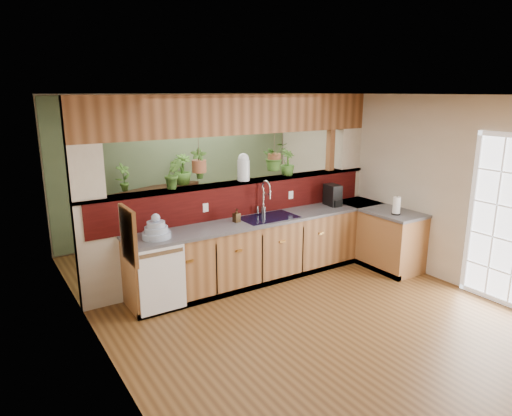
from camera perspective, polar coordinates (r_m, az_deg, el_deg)
ground at (r=5.93m, az=4.86°, el=-12.10°), size 4.60×7.00×0.01m
ceiling at (r=5.31m, az=5.47°, el=13.90°), size 4.60×7.00×0.01m
wall_back at (r=8.46m, az=-9.50°, el=5.09°), size 4.60×0.02×2.60m
wall_left at (r=4.50m, az=-18.79°, el=-3.71°), size 0.02×7.00×2.60m
wall_right at (r=7.09m, az=20.07°, el=2.62°), size 0.02×7.00×2.60m
pass_through_partition at (r=6.60m, az=-1.81°, el=1.71°), size 4.60×0.21×2.60m
pass_through_ledge at (r=6.55m, az=-2.06°, el=3.22°), size 4.60×0.21×0.04m
header_beam at (r=6.44m, az=-2.14°, el=11.59°), size 4.60×0.15×0.55m
sage_backwall at (r=8.44m, az=-9.45°, el=5.08°), size 4.55×0.02×2.55m
countertop at (r=6.87m, az=6.11°, el=-4.29°), size 4.14×1.52×0.90m
dishwasher at (r=5.61m, az=-11.58°, el=-8.81°), size 0.58×0.03×0.82m
navy_sink at (r=6.50m, az=1.57°, el=-1.84°), size 0.82×0.50×0.18m
french_door at (r=6.44m, az=28.84°, el=-1.73°), size 0.06×1.02×2.16m
framed_print at (r=3.70m, az=-15.63°, el=-3.31°), size 0.04×0.35×0.45m
faucet at (r=6.56m, az=1.11°, el=1.48°), size 0.22×0.22×0.51m
dish_stack at (r=5.69m, az=-12.36°, el=-2.76°), size 0.35×0.35×0.31m
soap_dispenser at (r=6.23m, az=-2.45°, el=-0.94°), size 0.09×0.09×0.18m
coffee_maker at (r=7.22m, az=9.61°, el=1.49°), size 0.18×0.30×0.33m
paper_towel at (r=6.91m, az=17.16°, el=0.25°), size 0.13×0.13×0.28m
glass_jar at (r=6.55m, az=-1.58°, el=5.15°), size 0.18×0.18×0.40m
ledge_plant_left at (r=6.07m, az=-10.35°, el=4.22°), size 0.27×0.24×0.40m
ledge_plant_right at (r=6.98m, az=3.94°, el=5.67°), size 0.24×0.24×0.39m
hanging_plant_a at (r=6.19m, az=-7.17°, el=6.75°), size 0.26×0.22×0.54m
hanging_plant_b at (r=6.80m, az=2.31°, el=7.95°), size 0.39×0.34×0.54m
shelving_console at (r=8.22m, az=-11.83°, el=-1.00°), size 1.61×0.98×1.05m
shelf_plant_a at (r=7.87m, az=-16.22°, el=3.72°), size 0.29×0.24×0.47m
shelf_plant_b at (r=8.21m, az=-9.17°, el=4.78°), size 0.38×0.38×0.54m
floor_plant at (r=8.58m, az=0.57°, el=-1.16°), size 0.76×0.71×0.68m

